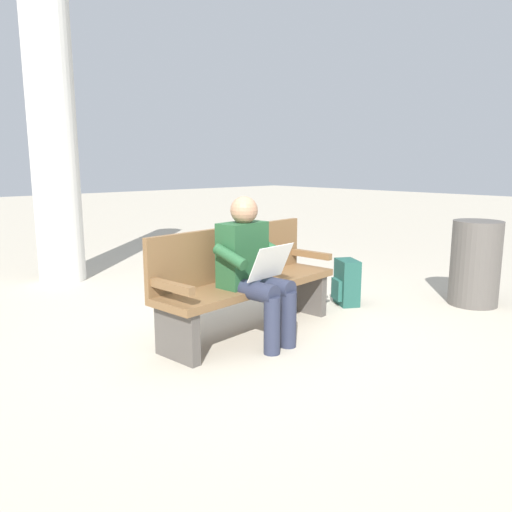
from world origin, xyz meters
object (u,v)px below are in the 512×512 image
object	(u,v)px
bench_near	(244,279)
support_pillar	(51,116)
backpack	(346,283)
person_seated	(253,266)
trash_bin	(475,263)

from	to	relation	value
bench_near	support_pillar	world-z (taller)	support_pillar
backpack	person_seated	bearing A→B (deg)	6.34
backpack	bench_near	bearing A→B (deg)	-3.75
person_seated	support_pillar	xyz separation A→B (m)	(0.28, -3.20, 1.35)
backpack	support_pillar	distance (m)	3.91
bench_near	backpack	bearing A→B (deg)	170.56
person_seated	backpack	distance (m)	1.50
bench_near	trash_bin	xyz separation A→B (m)	(-2.28, 0.97, -0.03)
person_seated	support_pillar	size ratio (longest dim) A/B	0.30
trash_bin	person_seated	bearing A→B (deg)	-16.73
person_seated	bench_near	bearing A→B (deg)	-121.91
support_pillar	backpack	bearing A→B (deg)	119.58
support_pillar	person_seated	bearing A→B (deg)	95.09
bench_near	backpack	distance (m)	1.34
bench_near	person_seated	bearing A→B (deg)	58.09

